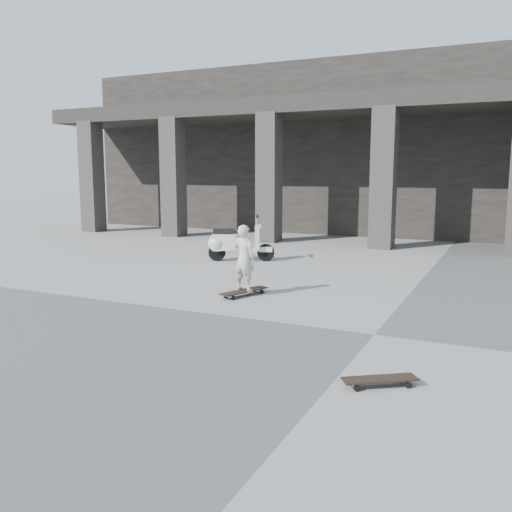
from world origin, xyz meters
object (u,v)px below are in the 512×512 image
at_px(skateboard_spare, 380,380).
at_px(longboard, 244,291).
at_px(scooter, 230,243).
at_px(child, 244,258).

bearing_deg(skateboard_spare, longboard, 100.65).
bearing_deg(scooter, longboard, -82.44).
bearing_deg(longboard, skateboard_spare, -114.83).
relative_size(skateboard_spare, scooter, 0.49).
relative_size(skateboard_spare, child, 0.64).
distance_m(longboard, skateboard_spare, 4.40).
relative_size(longboard, skateboard_spare, 1.36).
height_order(skateboard_spare, child, child).
distance_m(longboard, child, 0.61).
xyz_separation_m(longboard, scooter, (-2.04, 3.29, 0.38)).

